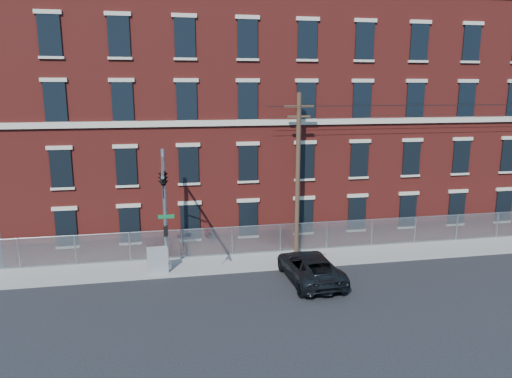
{
  "coord_description": "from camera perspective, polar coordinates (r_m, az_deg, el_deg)",
  "views": [
    {
      "loc": [
        -5.81,
        -21.96,
        10.43
      ],
      "look_at": [
        -0.89,
        4.0,
        4.77
      ],
      "focal_mm": 33.52,
      "sensor_mm": 36.0,
      "label": 1
    }
  ],
  "objects": [
    {
      "name": "chain_link_fence",
      "position": [
        34.7,
        20.71,
        -4.4
      ],
      "size": [
        59.06,
        0.06,
        1.85
      ],
      "color": "#A5A8AD",
      "rests_on": "ground"
    },
    {
      "name": "utility_pole_near",
      "position": [
        29.1,
        5.01,
        1.96
      ],
      "size": [
        1.8,
        0.28,
        10.0
      ],
      "color": "#422E21",
      "rests_on": "ground"
    },
    {
      "name": "ground",
      "position": [
        25.0,
        3.8,
        -12.61
      ],
      "size": [
        140.0,
        140.0,
        0.0
      ],
      "primitive_type": "plane",
      "color": "black",
      "rests_on": "ground"
    },
    {
      "name": "sidewalk",
      "position": [
        33.94,
        21.72,
        -6.6
      ],
      "size": [
        65.0,
        3.0,
        0.12
      ],
      "primitive_type": "cube",
      "color": "gray",
      "rests_on": "ground"
    },
    {
      "name": "utility_cabinet",
      "position": [
        27.87,
        -11.67,
        -8.3
      ],
      "size": [
        1.2,
        0.69,
        1.44
      ],
      "primitive_type": "cube",
      "rotation": [
        0.0,
        0.0,
        0.1
      ],
      "color": "slate",
      "rests_on": "sidewalk"
    },
    {
      "name": "pickup_truck",
      "position": [
        26.64,
        6.46,
        -9.24
      ],
      "size": [
        2.8,
        5.69,
        1.55
      ],
      "primitive_type": "imported",
      "rotation": [
        0.0,
        0.0,
        3.18
      ],
      "color": "black",
      "rests_on": "ground"
    },
    {
      "name": "mill_building",
      "position": [
        40.14,
        15.8,
        8.37
      ],
      "size": [
        55.3,
        14.32,
        16.3
      ],
      "color": "maroon",
      "rests_on": "ground"
    },
    {
      "name": "traffic_signal_mast",
      "position": [
        24.66,
        -10.95,
        0.06
      ],
      "size": [
        0.9,
        6.75,
        7.0
      ],
      "color": "#9EA0A5",
      "rests_on": "ground"
    }
  ]
}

